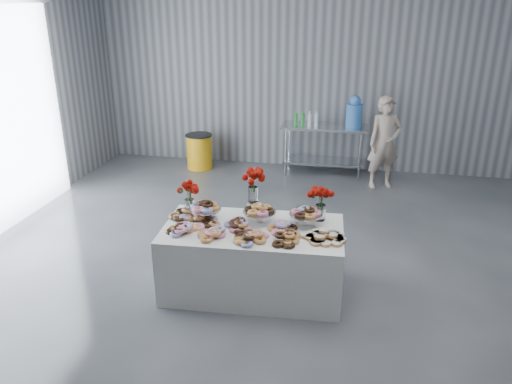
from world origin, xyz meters
TOP-DOWN VIEW (x-y plane):
  - ground at (0.00, 0.00)m, footprint 9.00×9.00m
  - room_walls at (-0.27, 0.07)m, footprint 8.04×9.04m
  - display_table at (-0.25, 0.09)m, footprint 1.96×1.11m
  - prep_table at (0.20, 4.10)m, footprint 1.50×0.60m
  - donut_mounds at (-0.25, 0.04)m, footprint 1.85×0.91m
  - cake_stand_left at (-0.81, 0.20)m, footprint 0.36×0.36m
  - cake_stand_mid at (-0.21, 0.24)m, footprint 0.36×0.36m
  - cake_stand_right at (0.29, 0.27)m, footprint 0.36×0.36m
  - danish_pile at (0.51, -0.02)m, footprint 0.48×0.48m
  - bouquet_left at (-1.01, 0.29)m, footprint 0.26×0.26m
  - bouquet_right at (0.43, 0.43)m, footprint 0.26×0.26m
  - bouquet_center at (-0.32, 0.43)m, footprint 0.26×0.26m
  - water_jug at (0.70, 4.10)m, footprint 0.28×0.28m
  - drink_bottles at (-0.12, 4.00)m, footprint 0.54×0.08m
  - person at (1.23, 3.65)m, footprint 0.66×0.55m
  - trash_barrel at (-2.09, 3.97)m, footprint 0.50×0.50m

SIDE VIEW (x-z plane):
  - ground at x=0.00m, z-range 0.00..0.00m
  - trash_barrel at x=-2.09m, z-range 0.00..0.65m
  - display_table at x=-0.25m, z-range 0.00..0.75m
  - prep_table at x=0.20m, z-range 0.17..1.07m
  - person at x=1.23m, z-range 0.00..1.54m
  - donut_mounds at x=-0.25m, z-range 0.75..0.84m
  - danish_pile at x=0.51m, z-range 0.75..0.86m
  - cake_stand_left at x=-0.81m, z-range 0.80..0.98m
  - cake_stand_mid at x=-0.21m, z-range 0.80..0.98m
  - cake_stand_right at x=0.29m, z-range 0.80..0.98m
  - drink_bottles at x=-0.12m, z-range 0.90..1.17m
  - bouquet_left at x=-1.01m, z-range 0.84..1.26m
  - bouquet_right at x=0.43m, z-range 0.84..1.26m
  - bouquet_center at x=-0.32m, z-range 0.84..1.41m
  - water_jug at x=0.70m, z-range 0.87..1.43m
  - room_walls at x=-0.27m, z-range 0.63..4.65m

